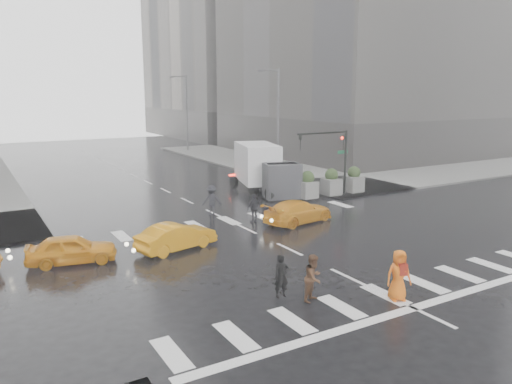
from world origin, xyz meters
TOP-DOWN VIEW (x-y plane):
  - ground at (0.00, 0.00)m, footprint 120.00×120.00m
  - sidewalk_ne at (19.50, 17.50)m, footprint 35.00×35.00m
  - building_ne_far at (29.00, 56.00)m, footprint 26.05×26.05m
  - road_markings at (0.00, 0.00)m, footprint 18.00×48.00m
  - traffic_signal_pole at (9.01, 8.01)m, footprint 4.45×0.42m
  - street_lamp_near at (10.87, 18.00)m, footprint 2.15×0.22m
  - street_lamp_far at (10.87, 38.00)m, footprint 2.15×0.22m
  - planter_west at (7.00, 8.20)m, footprint 1.10×1.10m
  - planter_mid at (9.00, 8.20)m, footprint 1.10×1.10m
  - planter_east at (11.00, 8.20)m, footprint 1.10×1.10m
  - pedestrian_black at (-3.27, -4.28)m, footprint 1.06×1.08m
  - pedestrian_brown at (-2.49, -5.11)m, footprint 0.99×0.91m
  - pedestrian_orange at (0.05, -6.53)m, footprint 1.02×0.86m
  - pedestrian_far_a at (1.06, 5.00)m, footprint 1.02×0.72m
  - pedestrian_far_b at (-0.26, 7.64)m, footprint 1.28×0.96m
  - taxi_front at (-8.89, 3.07)m, footprint 3.83×2.15m
  - taxi_mid at (-4.45, 2.55)m, footprint 3.96×2.20m
  - taxi_rear at (3.08, 3.70)m, footprint 4.10×2.51m
  - box_truck at (5.69, 11.64)m, footprint 2.40×6.41m

SIDE VIEW (x-z plane):
  - ground at x=0.00m, z-range 0.00..0.00m
  - road_markings at x=0.00m, z-range 0.00..0.01m
  - sidewalk_ne at x=19.50m, z-range 0.00..0.15m
  - taxi_front at x=-8.89m, z-range 0.00..1.23m
  - taxi_mid at x=-4.45m, z-range 0.00..1.24m
  - taxi_rear at x=3.08m, z-range 0.00..1.25m
  - pedestrian_far_a at x=1.06m, z-range 0.00..1.60m
  - pedestrian_brown at x=-2.49m, z-range 0.00..1.64m
  - pedestrian_far_b at x=-0.26m, z-range 0.00..1.75m
  - pedestrian_orange at x=0.05m, z-range 0.01..1.79m
  - planter_west at x=7.00m, z-range 0.08..1.88m
  - planter_mid at x=9.00m, z-range 0.08..1.88m
  - planter_east at x=11.00m, z-range 0.08..1.88m
  - pedestrian_black at x=-3.27m, z-range 0.44..2.87m
  - box_truck at x=5.69m, z-range 0.11..3.52m
  - traffic_signal_pole at x=9.01m, z-range 0.97..5.47m
  - street_lamp_near at x=10.87m, z-range 0.45..9.45m
  - street_lamp_far at x=10.87m, z-range 0.45..9.45m
  - building_ne_far at x=29.00m, z-range -1.73..34.27m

